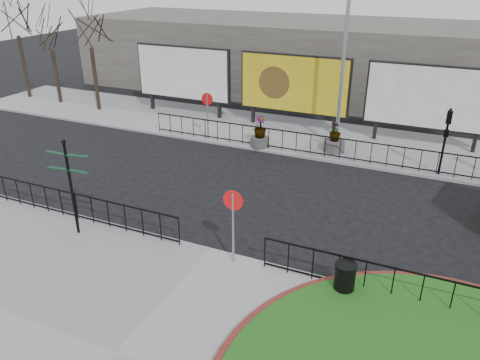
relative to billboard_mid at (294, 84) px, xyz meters
The scene contains 21 objects.
ground 13.31m from the billboard_mid, 83.40° to the right, with size 90.00×90.00×0.00m, color black.
pavement_near 18.21m from the billboard_mid, 85.23° to the right, with size 30.00×10.00×0.12m, color gray.
pavement_far 3.10m from the billboard_mid, 32.94° to the right, with size 44.00×6.00×0.12m, color gray.
railing_near_left 14.15m from the billboard_mid, 108.73° to the right, with size 10.00×0.10×1.10m, color black, non-canonical shape.
railing_near_right 15.62m from the billboard_mid, 58.92° to the right, with size 9.00×0.10×1.10m, color black, non-canonical shape.
railing_far 4.84m from the billboard_mid, 55.75° to the right, with size 18.00×0.10×1.10m, color black, non-canonical shape.
speed_sign_far 5.04m from the billboard_mid, 134.46° to the right, with size 0.64×0.07×2.47m.
speed_sign_near 13.62m from the billboard_mid, 79.41° to the right, with size 0.64×0.07×2.47m.
billboard_left 7.00m from the billboard_mid, behind, with size 6.20×0.31×4.10m.
billboard_mid is the anchor object (origin of this frame).
billboard_right 7.00m from the billboard_mid, ahead, with size 6.20×0.31×4.10m.
lamp_post 4.23m from the billboard_mid, 33.25° to the right, with size 0.74×0.18×9.23m.
signal_pole_a 8.80m from the billboard_mid, 24.42° to the right, with size 0.22×0.26×3.00m.
tree_left 12.63m from the billboard_mid, behind, with size 2.00×2.00×7.00m, color #2D2119, non-canonical shape.
tree_mid 16.05m from the billboard_mid, behind, with size 2.00×2.00×6.20m, color #2D2119, non-canonical shape.
tree_far 19.07m from the billboard_mid, behind, with size 2.00×2.00×7.50m, color #2D2119, non-canonical shape.
building_backdrop 9.15m from the billboard_mid, 80.57° to the left, with size 40.00×10.00×5.00m, color #67645A.
fingerpost_sign 14.33m from the billboard_mid, 102.73° to the right, with size 1.60×0.38×3.42m.
litter_bin 14.97m from the billboard_mid, 66.15° to the right, with size 0.62×0.62×1.02m.
planter_a 4.06m from the billboard_mid, 98.65° to the right, with size 0.94×0.94×1.59m.
planter_b 4.51m from the billboard_mid, 41.09° to the right, with size 1.04×1.04×1.53m.
Camera 1 is at (6.17, -11.48, 8.59)m, focal length 35.00 mm.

